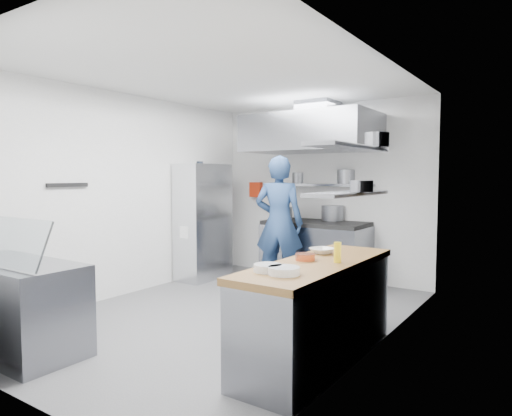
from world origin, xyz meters
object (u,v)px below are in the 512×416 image
Objects in this scene: gas_range at (315,254)px; wire_rack at (203,222)px; display_case at (15,306)px; chef at (279,223)px.

wire_rack is (-1.63, -0.76, 0.48)m from gas_range.
wire_rack is 1.23× the size of display_case.
wire_rack is (-1.37, -0.10, -0.05)m from chef.
wire_rack reaches higher than display_case.
wire_rack is 3.42m from display_case.
gas_range is 0.88m from chef.
chef is 1.06× the size of wire_rack.
wire_rack is at bearing -155.02° from gas_range.
wire_rack is at bearing -13.45° from chef.
display_case is (-0.84, -3.44, -0.55)m from chef.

